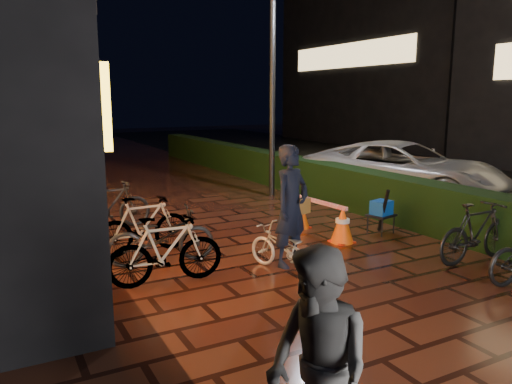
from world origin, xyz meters
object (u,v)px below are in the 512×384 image
bystander_person (318,369)px  traffic_barrier (320,218)px  cyclist (289,226)px  van (403,170)px  cart_assembly (382,210)px

bystander_person → traffic_barrier: 6.58m
bystander_person → cyclist: cyclist is taller
van → cart_assembly: van is taller
van → traffic_barrier: size_ratio=3.16×
traffic_barrier → cyclist: bearing=-137.6°
cyclist → cart_assembly: cyclist is taller
bystander_person → van: 10.82m
van → cyclist: bearing=-170.9°
traffic_barrier → cart_assembly: size_ratio=1.80×
cart_assembly → cyclist: bearing=-160.1°
van → cart_assembly: (-3.02, -2.51, -0.27)m
bystander_person → traffic_barrier: (3.82, 5.34, -0.51)m
cyclist → traffic_barrier: bearing=42.4°
van → cyclist: (-5.85, -3.54, -0.03)m
van → cart_assembly: bearing=-162.3°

